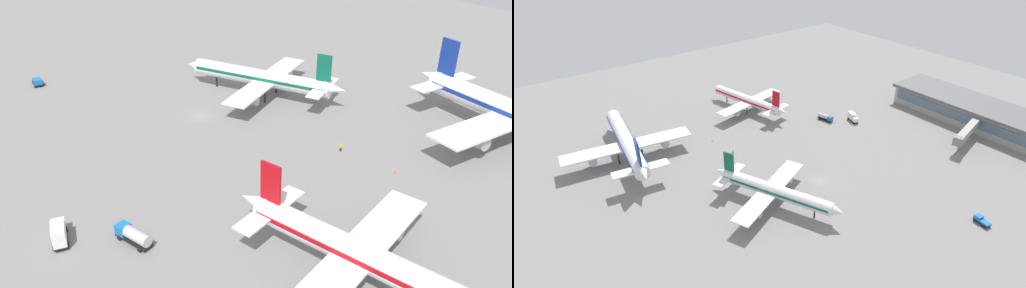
# 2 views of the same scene
# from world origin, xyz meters

# --- Properties ---
(ground) EXTENTS (288.00, 288.00, 0.00)m
(ground) POSITION_xyz_m (0.00, 0.00, 0.00)
(ground) COLOR gray
(airplane_at_gate) EXTENTS (39.64, 32.82, 12.74)m
(airplane_at_gate) POSITION_xyz_m (-0.19, 18.15, 4.63)
(airplane_at_gate) COLOR white
(airplane_at_gate) RESTS_ON ground
(airplane_distant) EXTENTS (41.86, 34.03, 12.83)m
(airplane_distant) POSITION_xyz_m (56.31, -11.90, 4.66)
(airplane_distant) COLOR white
(airplane_distant) RESTS_ON ground
(fuel_truck) EXTENTS (6.57, 3.39, 2.50)m
(fuel_truck) POSITION_xyz_m (29.44, -31.40, 1.39)
(fuel_truck) COLOR black
(fuel_truck) RESTS_ON ground
(catering_truck) EXTENTS (5.91, 3.58, 3.30)m
(catering_truck) POSITION_xyz_m (22.31, -39.77, 1.70)
(catering_truck) COLOR black
(catering_truck) RESTS_ON ground
(pushback_tractor) EXTENTS (4.66, 2.82, 1.90)m
(pushback_tractor) POSITION_xyz_m (-41.48, -21.59, 0.97)
(pushback_tractor) COLOR black
(pushback_tractor) RESTS_ON ground
(ground_crew_worker) EXTENTS (0.51, 0.53, 1.67)m
(ground_crew_worker) POSITION_xyz_m (30.32, 12.61, 0.85)
(ground_crew_worker) COLOR #1E2338
(ground_crew_worker) RESTS_ON ground
(safety_cone_near_gate) EXTENTS (0.44, 0.44, 0.60)m
(safety_cone_near_gate) POSITION_xyz_m (42.18, 14.08, 0.30)
(safety_cone_near_gate) COLOR #EA590C
(safety_cone_near_gate) RESTS_ON ground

